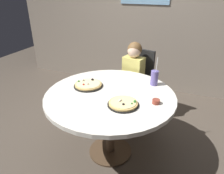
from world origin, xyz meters
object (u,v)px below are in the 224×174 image
(pizza_cheese, at_px, (123,104))
(soda_cup, at_px, (154,78))
(chair_wooden, at_px, (136,80))
(diner_child, at_px, (130,88))
(sauce_bowl, at_px, (156,102))
(dining_table, at_px, (110,101))
(pizza_veggie, at_px, (88,85))

(pizza_cheese, xyz_separation_m, soda_cup, (0.16, 0.53, 0.06))
(chair_wooden, xyz_separation_m, diner_child, (-0.04, -0.18, -0.05))
(chair_wooden, distance_m, diner_child, 0.19)
(pizza_cheese, height_order, soda_cup, soda_cup)
(chair_wooden, bearing_deg, sauce_bowl, -64.22)
(dining_table, bearing_deg, pizza_veggie, 166.27)
(chair_wooden, height_order, diner_child, diner_child)
(diner_child, bearing_deg, pizza_cheese, -76.36)
(pizza_veggie, height_order, soda_cup, soda_cup)
(pizza_cheese, xyz_separation_m, sauce_bowl, (0.26, 0.14, 0.00))
(dining_table, height_order, sauce_bowl, sauce_bowl)
(chair_wooden, xyz_separation_m, soda_cup, (0.34, -0.52, 0.30))
(pizza_veggie, bearing_deg, pizza_cheese, -25.65)
(chair_wooden, distance_m, pizza_veggie, 0.91)
(dining_table, relative_size, soda_cup, 4.19)
(diner_child, height_order, pizza_veggie, diner_child)
(dining_table, xyz_separation_m, sauce_bowl, (0.46, -0.02, 0.11))
(chair_wooden, bearing_deg, soda_cup, -57.23)
(pizza_cheese, bearing_deg, sauce_bowl, 28.27)
(chair_wooden, relative_size, sauce_bowl, 13.57)
(dining_table, distance_m, pizza_cheese, 0.27)
(chair_wooden, height_order, pizza_veggie, chair_wooden)
(soda_cup, bearing_deg, dining_table, -134.03)
(diner_child, height_order, sauce_bowl, diner_child)
(diner_child, relative_size, soda_cup, 3.52)
(diner_child, bearing_deg, pizza_veggie, -112.27)
(chair_wooden, bearing_deg, pizza_veggie, -110.03)
(dining_table, distance_m, soda_cup, 0.54)
(diner_child, relative_size, sauce_bowl, 15.46)
(pizza_cheese, relative_size, sauce_bowl, 4.05)
(sauce_bowl, bearing_deg, diner_child, 123.04)
(dining_table, xyz_separation_m, chair_wooden, (0.02, 0.89, -0.13))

